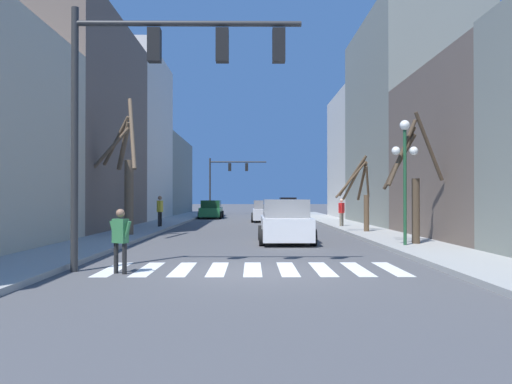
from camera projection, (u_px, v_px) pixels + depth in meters
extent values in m
plane|color=#4C4C4F|center=(253.00, 272.00, 12.30)|extent=(240.00, 240.00, 0.00)
cube|color=#9E9E99|center=(9.00, 270.00, 12.25)|extent=(2.57, 90.00, 0.15)
cube|color=#9E9E99|center=(494.00, 269.00, 12.35)|extent=(2.57, 90.00, 0.15)
cube|color=#66564C|center=(70.00, 125.00, 28.12)|extent=(6.00, 12.83, 11.86)
cube|color=beige|center=(124.00, 139.00, 40.10)|extent=(6.00, 11.12, 13.15)
cube|color=gray|center=(156.00, 177.00, 53.20)|extent=(6.00, 15.13, 8.04)
cube|color=#66564C|center=(491.00, 154.00, 21.49)|extent=(6.00, 10.18, 7.48)
cube|color=gray|center=(408.00, 124.00, 32.77)|extent=(6.00, 12.32, 13.38)
cube|color=beige|center=(369.00, 157.00, 43.57)|extent=(6.00, 9.30, 10.76)
cube|color=white|center=(113.00, 269.00, 12.82)|extent=(0.45, 2.60, 0.01)
cube|color=white|center=(148.00, 269.00, 12.83)|extent=(0.45, 2.60, 0.01)
cube|color=white|center=(183.00, 269.00, 12.84)|extent=(0.45, 2.60, 0.01)
cube|color=white|center=(218.00, 269.00, 12.85)|extent=(0.45, 2.60, 0.01)
cube|color=white|center=(253.00, 269.00, 12.85)|extent=(0.45, 2.60, 0.01)
cube|color=white|center=(288.00, 269.00, 12.86)|extent=(0.45, 2.60, 0.01)
cube|color=white|center=(322.00, 269.00, 12.87)|extent=(0.45, 2.60, 0.01)
cube|color=white|center=(357.00, 269.00, 12.88)|extent=(0.45, 2.60, 0.01)
cube|color=white|center=(392.00, 269.00, 12.88)|extent=(0.45, 2.60, 0.01)
cylinder|color=#2D2D2D|center=(75.00, 139.00, 12.47)|extent=(0.18, 0.18, 6.62)
cylinder|color=#2D2D2D|center=(188.00, 24.00, 12.52)|extent=(5.68, 0.14, 0.14)
cube|color=black|center=(154.00, 45.00, 12.51)|extent=(0.32, 0.28, 0.84)
cube|color=black|center=(222.00, 46.00, 12.52)|extent=(0.32, 0.28, 0.84)
cube|color=black|center=(279.00, 46.00, 12.53)|extent=(0.32, 0.28, 0.84)
cylinder|color=#2D2D2D|center=(210.00, 186.00, 52.90)|extent=(0.18, 0.18, 6.00)
cylinder|color=#2D2D2D|center=(238.00, 162.00, 52.96)|extent=(5.99, 0.14, 0.14)
cube|color=black|center=(230.00, 167.00, 52.94)|extent=(0.32, 0.28, 0.84)
cube|color=black|center=(247.00, 167.00, 52.96)|extent=(0.32, 0.28, 0.84)
cylinder|color=#1E4C2D|center=(405.00, 187.00, 17.82)|extent=(0.12, 0.12, 4.11)
sphere|color=white|center=(405.00, 125.00, 17.84)|extent=(0.36, 0.36, 0.36)
sphere|color=white|center=(396.00, 151.00, 17.83)|extent=(0.31, 0.31, 0.31)
sphere|color=white|center=(414.00, 151.00, 17.83)|extent=(0.31, 0.31, 0.31)
cube|color=black|center=(288.00, 209.00, 50.13)|extent=(1.73, 4.53, 0.91)
cube|color=black|center=(288.00, 201.00, 50.14)|extent=(1.59, 2.36, 0.74)
cylinder|color=black|center=(278.00, 212.00, 51.53)|extent=(0.22, 0.64, 0.64)
cylinder|color=black|center=(295.00, 212.00, 51.54)|extent=(0.22, 0.64, 0.64)
cylinder|color=black|center=(280.00, 213.00, 48.72)|extent=(0.22, 0.64, 0.64)
cylinder|color=black|center=(298.00, 213.00, 48.73)|extent=(0.22, 0.64, 0.64)
cube|color=silver|center=(265.00, 214.00, 37.89)|extent=(1.86, 4.76, 0.79)
cube|color=slate|center=(265.00, 205.00, 37.89)|extent=(1.71, 2.48, 0.65)
cylinder|color=black|center=(253.00, 217.00, 39.35)|extent=(0.22, 0.64, 0.64)
cylinder|color=black|center=(277.00, 217.00, 39.37)|extent=(0.22, 0.64, 0.64)
cylinder|color=black|center=(253.00, 218.00, 36.40)|extent=(0.22, 0.64, 0.64)
cylinder|color=black|center=(279.00, 218.00, 36.42)|extent=(0.22, 0.64, 0.64)
cube|color=white|center=(285.00, 228.00, 20.24)|extent=(1.92, 4.10, 0.87)
cube|color=gray|center=(285.00, 208.00, 20.24)|extent=(1.77, 2.13, 0.71)
cylinder|color=black|center=(261.00, 233.00, 21.50)|extent=(0.22, 0.64, 0.64)
cylinder|color=black|center=(306.00, 233.00, 21.51)|extent=(0.22, 0.64, 0.64)
cylinder|color=black|center=(262.00, 238.00, 18.95)|extent=(0.22, 0.64, 0.64)
cylinder|color=black|center=(313.00, 238.00, 18.97)|extent=(0.22, 0.64, 0.64)
cube|color=#236B38|center=(211.00, 212.00, 43.62)|extent=(1.76, 4.41, 0.77)
cube|color=#133A1E|center=(211.00, 204.00, 43.62)|extent=(1.62, 2.29, 0.63)
cylinder|color=black|center=(202.00, 214.00, 44.97)|extent=(0.22, 0.64, 0.64)
cylinder|color=black|center=(222.00, 214.00, 44.99)|extent=(0.22, 0.64, 0.64)
cylinder|color=black|center=(199.00, 215.00, 42.24)|extent=(0.22, 0.64, 0.64)
cylinder|color=black|center=(220.00, 215.00, 42.25)|extent=(0.22, 0.64, 0.64)
cylinder|color=black|center=(116.00, 258.00, 12.16)|extent=(0.11, 0.11, 0.75)
cylinder|color=black|center=(124.00, 259.00, 12.04)|extent=(0.11, 0.11, 0.75)
cube|color=#337542|center=(120.00, 231.00, 12.11)|extent=(0.42, 0.36, 0.59)
sphere|color=#8C664C|center=(120.00, 213.00, 12.11)|extent=(0.21, 0.21, 0.21)
cylinder|color=#337542|center=(114.00, 232.00, 12.20)|extent=(0.26, 0.19, 0.57)
cylinder|color=#337542|center=(127.00, 233.00, 12.01)|extent=(0.26, 0.19, 0.57)
cylinder|color=black|center=(161.00, 219.00, 29.18)|extent=(0.13, 0.13, 0.84)
cylinder|color=black|center=(159.00, 219.00, 28.88)|extent=(0.13, 0.13, 0.84)
cube|color=gold|center=(160.00, 206.00, 29.04)|extent=(0.31, 0.45, 0.66)
sphere|color=#8C664C|center=(160.00, 198.00, 29.04)|extent=(0.24, 0.24, 0.24)
cylinder|color=gold|center=(161.00, 207.00, 29.27)|extent=(0.15, 0.30, 0.64)
cylinder|color=gold|center=(158.00, 207.00, 28.80)|extent=(0.15, 0.30, 0.64)
cylinder|color=#7A705B|center=(343.00, 219.00, 29.56)|extent=(0.11, 0.11, 0.77)
cylinder|color=#7A705B|center=(340.00, 220.00, 29.33)|extent=(0.11, 0.11, 0.77)
cube|color=red|center=(342.00, 208.00, 29.45)|extent=(0.40, 0.43, 0.61)
sphere|color=beige|center=(342.00, 200.00, 29.46)|extent=(0.22, 0.22, 0.22)
cylinder|color=red|center=(343.00, 208.00, 29.63)|extent=(0.23, 0.26, 0.59)
cylinder|color=red|center=(340.00, 209.00, 29.28)|extent=(0.23, 0.26, 0.59)
cylinder|color=brown|center=(129.00, 197.00, 22.81)|extent=(0.41, 0.41, 3.41)
cylinder|color=brown|center=(116.00, 141.00, 23.27)|extent=(1.54, 1.10, 2.27)
cylinder|color=brown|center=(112.00, 148.00, 22.92)|extent=(1.78, 0.38, 1.90)
cylinder|color=brown|center=(132.00, 133.00, 21.96)|extent=(0.83, 1.92, 3.41)
cylinder|color=brown|center=(124.00, 146.00, 23.21)|extent=(0.89, 1.00, 2.25)
cylinder|color=brown|center=(366.00, 213.00, 24.90)|extent=(0.26, 0.26, 1.82)
cylinder|color=brown|center=(351.00, 179.00, 24.70)|extent=(1.68, 0.56, 1.88)
cylinder|color=brown|center=(355.00, 178.00, 25.23)|extent=(1.15, 0.79, 2.26)
cylinder|color=brown|center=(353.00, 176.00, 25.18)|extent=(1.37, 0.70, 2.09)
cylinder|color=brown|center=(362.00, 182.00, 25.80)|extent=(0.17, 1.88, 1.96)
cylinder|color=brown|center=(367.00, 182.00, 25.21)|extent=(0.35, 0.69, 1.58)
cylinder|color=#473828|center=(416.00, 211.00, 18.36)|extent=(0.29, 0.29, 2.40)
cylinder|color=#473828|center=(402.00, 152.00, 18.07)|extent=(1.30, 0.78, 2.50)
cylinder|color=#473828|center=(399.00, 159.00, 19.13)|extent=(0.87, 1.64, 2.36)
cylinder|color=#473828|center=(429.00, 147.00, 18.62)|extent=(1.28, 0.61, 2.57)
cylinder|color=#473828|center=(400.00, 161.00, 18.77)|extent=(1.03, 0.92, 2.03)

